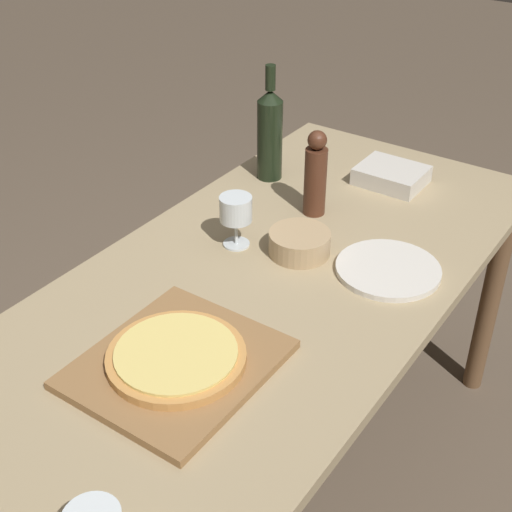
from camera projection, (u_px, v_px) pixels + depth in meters
name	position (u px, v px, depth m)	size (l,w,h in m)	color
ground_plane	(256.00, 501.00, 2.00)	(12.00, 12.00, 0.00)	brown
dining_table	(256.00, 318.00, 1.64)	(0.77, 1.74, 0.75)	#9E8966
cutting_board	(177.00, 364.00, 1.36)	(0.33, 0.37, 0.02)	olive
pizza	(176.00, 356.00, 1.35)	(0.27, 0.27, 0.02)	#C68947
wine_bottle	(270.00, 133.00, 1.97)	(0.07, 0.07, 0.33)	black
pepper_mill	(316.00, 175.00, 1.81)	(0.06, 0.06, 0.23)	#4C2819
wine_glass	(236.00, 211.00, 1.69)	(0.08, 0.08, 0.13)	silver
small_bowl	(300.00, 243.00, 1.69)	(0.15, 0.15, 0.06)	tan
dinner_plate	(388.00, 269.00, 1.64)	(0.24, 0.24, 0.01)	silver
food_container	(391.00, 175.00, 2.00)	(0.18, 0.15, 0.05)	beige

